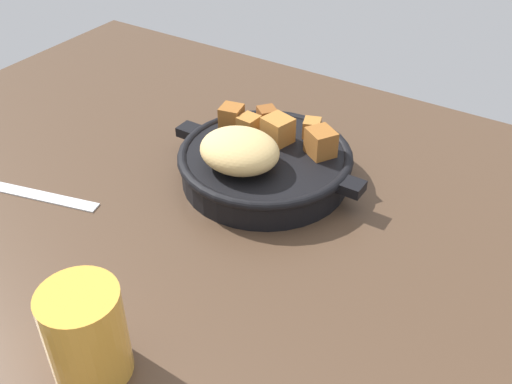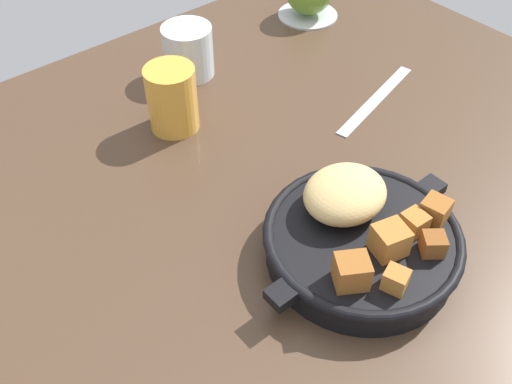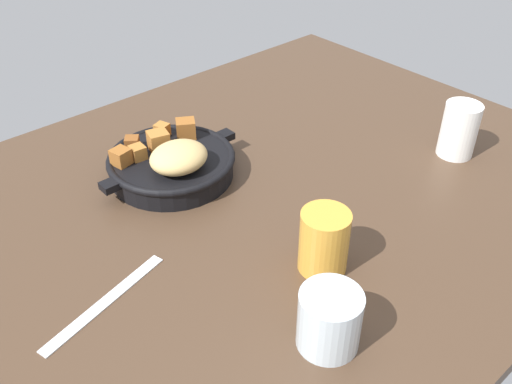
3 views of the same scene
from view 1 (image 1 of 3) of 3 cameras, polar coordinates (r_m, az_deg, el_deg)
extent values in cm
cube|color=#473323|center=(61.22, -1.31, -7.27)|extent=(115.27, 84.81, 2.40)
cylinder|color=black|center=(70.25, 0.87, 2.50)|extent=(19.78, 19.78, 3.67)
torus|color=black|center=(69.40, 0.88, 3.56)|extent=(20.58, 20.58, 1.20)
cube|color=black|center=(75.04, -6.38, 5.85)|extent=(2.64, 2.40, 1.20)
cube|color=black|center=(65.48, 9.17, 0.48)|extent=(2.64, 2.40, 1.20)
ellipsoid|color=tan|center=(65.86, -1.59, 4.01)|extent=(9.22, 8.03, 4.16)
cube|color=#A86B2D|center=(70.71, 2.11, 5.99)|extent=(3.79, 3.66, 3.13)
cube|color=#935623|center=(68.82, 5.97, 4.86)|extent=(4.13, 4.03, 3.11)
cube|color=#A86B2D|center=(72.28, 5.39, 6.14)|extent=(2.59, 2.70, 2.17)
cube|color=#A86B2D|center=(72.67, -0.70, 6.50)|extent=(2.39, 2.53, 2.20)
cube|color=#935623|center=(74.20, -2.37, 7.32)|extent=(3.05, 3.07, 2.58)
cube|color=brown|center=(74.48, 1.07, 7.30)|extent=(3.04, 3.03, 2.20)
cube|color=silver|center=(74.08, -21.51, 0.05)|extent=(19.21, 6.29, 0.36)
cylinder|color=gold|center=(49.89, -16.02, -13.00)|extent=(6.49, 6.49, 8.72)
camera|label=2|loc=(0.72, 43.00, 34.32)|focal=40.24mm
camera|label=3|loc=(0.74, -79.51, 18.38)|focal=39.81mm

